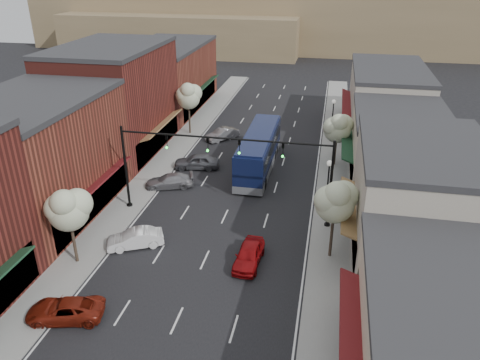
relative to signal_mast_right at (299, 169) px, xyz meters
The scene contains 29 objects.
ground 10.81m from the signal_mast_right, 125.10° to the right, with size 160.00×160.00×0.00m, color black.
sidewalk_left 18.10m from the signal_mast_right, 143.17° to the left, with size 2.80×73.00×0.15m, color gray.
sidewalk_right 11.78m from the signal_mast_right, 75.18° to the left, with size 2.80×73.00×0.15m, color gray.
curb_left 17.04m from the signal_mast_right, 140.24° to the left, with size 0.25×73.00×0.17m, color gray.
curb_right 11.53m from the signal_mast_right, 82.52° to the left, with size 0.25×73.00×0.17m, color gray.
bldg_left_midnear 19.95m from the signal_mast_right, behind, with size 10.14×14.10×9.40m.
bldg_left_midfar 23.22m from the signal_mast_right, 148.85° to the left, with size 10.14×14.10×10.90m.
bldg_left_far 34.32m from the signal_mast_right, 125.32° to the left, with size 10.14×18.10×8.40m.
bldg_right_near 16.25m from the signal_mast_right, 60.04° to the right, with size 9.14×12.10×5.90m.
bldg_right_midnear 8.37m from the signal_mast_right, 13.86° to the right, with size 9.14×12.10×7.90m.
bldg_right_midfar 12.94m from the signal_mast_right, 51.07° to the left, with size 9.14×12.10×6.40m.
bldg_right_far 25.35m from the signal_mast_right, 71.37° to the left, with size 9.14×16.10×7.40m.
hill_far 82.21m from the signal_mast_right, 93.92° to the left, with size 120.00×30.00×12.00m, color #7A6647.
hill_near 76.41m from the signal_mast_right, 113.63° to the left, with size 50.00×20.00×8.00m, color #7A6647.
signal_mast_right is the anchor object (origin of this frame).
signal_mast_left 11.24m from the signal_mast_right, behind, with size 8.22×0.46×7.00m.
tree_right_near 4.89m from the signal_mast_right, 56.09° to the right, with size 2.85×2.65×5.95m.
tree_right_far 12.27m from the signal_mast_right, 77.15° to the left, with size 2.85×2.65×5.43m.
tree_left_near 16.05m from the signal_mast_right, 149.86° to the right, with size 2.85×2.65×5.69m.
tree_left_far 22.68m from the signal_mast_right, 127.71° to the left, with size 2.85×2.65×6.13m.
lamp_post_near 3.69m from the signal_mast_right, 48.95° to the left, with size 0.44×0.44×4.44m.
lamp_post_far 20.19m from the signal_mast_right, 83.78° to the left, with size 0.44×0.44×4.44m.
coach_bus 11.01m from the signal_mast_right, 114.87° to the left, with size 2.71×12.13×3.71m.
red_hatchback 7.48m from the signal_mast_right, 114.28° to the right, with size 1.62×4.04×1.38m, color maroon.
parked_car_a 18.06m from the signal_mast_right, 132.18° to the right, with size 1.99×4.31×1.20m, color maroon.
parked_car_b 12.75m from the signal_mast_right, 153.59° to the right, with size 1.37×3.93×1.30m, color white.
parked_car_c 12.97m from the signal_mast_right, 160.37° to the left, with size 1.73×4.27×1.24m, color #949499.
parked_car_d 14.05m from the signal_mast_right, 140.19° to the left, with size 1.75×4.34×1.48m, color #54555B.
parked_car_e 19.94m from the signal_mast_right, 120.18° to the left, with size 1.37×3.93×1.30m, color gray.
Camera 1 is at (7.53, -23.34, 18.54)m, focal length 35.00 mm.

